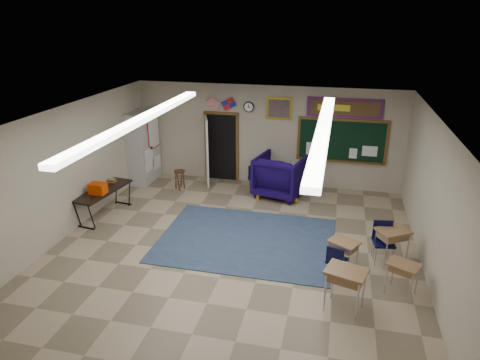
% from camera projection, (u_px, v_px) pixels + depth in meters
% --- Properties ---
extents(floor, '(9.00, 9.00, 0.00)m').
position_uv_depth(floor, '(230.00, 257.00, 9.27)').
color(floor, tan).
rests_on(floor, ground).
extents(back_wall, '(8.00, 0.04, 3.00)m').
position_uv_depth(back_wall, '(267.00, 136.00, 12.81)').
color(back_wall, '#B2A890').
rests_on(back_wall, floor).
extents(front_wall, '(8.00, 0.04, 3.00)m').
position_uv_depth(front_wall, '(125.00, 351.00, 4.64)').
color(front_wall, '#B2A890').
rests_on(front_wall, floor).
extents(left_wall, '(0.04, 9.00, 3.00)m').
position_uv_depth(left_wall, '(56.00, 177.00, 9.58)').
color(left_wall, '#B2A890').
rests_on(left_wall, floor).
extents(right_wall, '(0.04, 9.00, 3.00)m').
position_uv_depth(right_wall, '(439.00, 212.00, 7.88)').
color(right_wall, '#B2A890').
rests_on(right_wall, floor).
extents(ceiling, '(8.00, 9.00, 0.04)m').
position_uv_depth(ceiling, '(228.00, 121.00, 8.18)').
color(ceiling, silver).
rests_on(ceiling, back_wall).
extents(area_rug, '(4.00, 3.00, 0.02)m').
position_uv_depth(area_rug, '(247.00, 239.00, 9.95)').
color(area_rug, '#344964').
rests_on(area_rug, floor).
extents(fluorescent_strips, '(3.86, 6.00, 0.10)m').
position_uv_depth(fluorescent_strips, '(228.00, 124.00, 8.20)').
color(fluorescent_strips, white).
rests_on(fluorescent_strips, ceiling).
extents(doorway, '(1.10, 0.89, 2.16)m').
position_uv_depth(doorway, '(217.00, 148.00, 13.15)').
color(doorway, black).
rests_on(doorway, back_wall).
extents(chalkboard, '(2.55, 0.14, 1.30)m').
position_uv_depth(chalkboard, '(342.00, 142.00, 12.32)').
color(chalkboard, brown).
rests_on(chalkboard, back_wall).
extents(bulletin_board, '(2.10, 0.05, 0.55)m').
position_uv_depth(bulletin_board, '(345.00, 108.00, 11.96)').
color(bulletin_board, '#A6150E').
rests_on(bulletin_board, back_wall).
extents(framed_art_print, '(0.75, 0.05, 0.65)m').
position_uv_depth(framed_art_print, '(279.00, 108.00, 12.39)').
color(framed_art_print, '#B08922').
rests_on(framed_art_print, back_wall).
extents(wall_clock, '(0.32, 0.05, 0.32)m').
position_uv_depth(wall_clock, '(249.00, 107.00, 12.58)').
color(wall_clock, black).
rests_on(wall_clock, back_wall).
extents(wall_flags, '(1.16, 0.06, 0.70)m').
position_uv_depth(wall_flags, '(221.00, 101.00, 12.69)').
color(wall_flags, red).
rests_on(wall_flags, back_wall).
extents(storage_cabinet, '(0.59, 1.25, 2.20)m').
position_uv_depth(storage_cabinet, '(144.00, 147.00, 13.15)').
color(storage_cabinet, '#A9A9A4').
rests_on(storage_cabinet, floor).
extents(wingback_armchair, '(1.54, 1.56, 1.19)m').
position_uv_depth(wingback_armchair, '(280.00, 176.00, 12.21)').
color(wingback_armchair, '#0F0535').
rests_on(wingback_armchair, floor).
extents(student_chair_reading, '(0.48, 0.48, 0.84)m').
position_uv_depth(student_chair_reading, '(255.00, 177.00, 12.57)').
color(student_chair_reading, black).
rests_on(student_chair_reading, floor).
extents(student_chair_desk_a, '(0.47, 0.47, 0.76)m').
position_uv_depth(student_chair_desk_a, '(337.00, 261.00, 8.39)').
color(student_chair_desk_a, black).
rests_on(student_chair_desk_a, floor).
extents(student_chair_desk_b, '(0.51, 0.51, 0.89)m').
position_uv_depth(student_chair_desk_b, '(383.00, 244.00, 8.90)').
color(student_chair_desk_b, black).
rests_on(student_chair_desk_b, floor).
extents(student_desk_front_left, '(0.70, 0.65, 0.68)m').
position_uv_depth(student_desk_front_left, '(343.00, 254.00, 8.65)').
color(student_desk_front_left, olive).
rests_on(student_desk_front_left, floor).
extents(student_desk_front_right, '(0.80, 0.75, 0.77)m').
position_uv_depth(student_desk_front_right, '(391.00, 244.00, 8.92)').
color(student_desk_front_right, olive).
rests_on(student_desk_front_right, floor).
extents(student_desk_back_left, '(0.80, 0.68, 0.82)m').
position_uv_depth(student_desk_back_left, '(345.00, 288.00, 7.46)').
color(student_desk_back_left, olive).
rests_on(student_desk_back_left, floor).
extents(student_desk_back_right, '(0.67, 0.61, 0.66)m').
position_uv_depth(student_desk_back_right, '(402.00, 277.00, 7.91)').
color(student_desk_back_right, olive).
rests_on(student_desk_back_right, floor).
extents(folding_table, '(0.82, 1.82, 1.00)m').
position_uv_depth(folding_table, '(104.00, 202.00, 11.01)').
color(folding_table, black).
rests_on(folding_table, floor).
extents(wooden_stool, '(0.33, 0.33, 0.57)m').
position_uv_depth(wooden_stool, '(180.00, 180.00, 12.75)').
color(wooden_stool, '#462E15').
rests_on(wooden_stool, floor).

